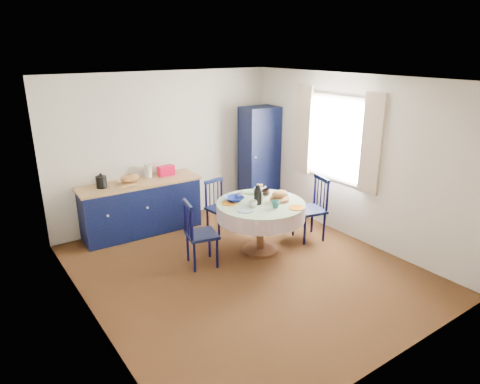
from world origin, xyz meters
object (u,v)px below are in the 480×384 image
(dining_table, at_px, (261,211))
(mug_a, at_px, (253,204))
(chair_right, at_px, (312,208))
(chair_far, at_px, (219,206))
(mug_c, at_px, (266,192))
(pantry_cabinet, at_px, (259,158))
(mug_b, at_px, (276,204))
(cobalt_bowl, at_px, (234,199))
(mug_d, at_px, (240,195))
(chair_left, at_px, (199,233))
(kitchen_counter, at_px, (141,206))

(dining_table, xyz_separation_m, mug_a, (-0.20, -0.07, 0.17))
(dining_table, height_order, mug_a, dining_table)
(dining_table, distance_m, chair_right, 0.95)
(chair_far, distance_m, mug_c, 0.90)
(dining_table, bearing_deg, mug_a, -159.92)
(pantry_cabinet, height_order, dining_table, pantry_cabinet)
(mug_a, xyz_separation_m, mug_b, (0.24, -0.21, 0.00))
(cobalt_bowl, bearing_deg, mug_d, 17.68)
(pantry_cabinet, distance_m, mug_d, 1.79)
(mug_c, bearing_deg, chair_left, -178.12)
(mug_a, height_order, mug_b, mug_b)
(mug_a, bearing_deg, mug_b, -41.23)
(pantry_cabinet, relative_size, cobalt_bowl, 6.91)
(kitchen_counter, distance_m, pantry_cabinet, 2.35)
(mug_b, bearing_deg, mug_c, 66.86)
(mug_b, bearing_deg, cobalt_bowl, 119.85)
(dining_table, distance_m, mug_c, 0.35)
(chair_right, distance_m, cobalt_bowl, 1.30)
(chair_far, relative_size, cobalt_bowl, 3.25)
(cobalt_bowl, bearing_deg, kitchen_counter, 121.55)
(dining_table, relative_size, cobalt_bowl, 4.71)
(pantry_cabinet, xyz_separation_m, mug_d, (-1.30, -1.23, -0.11))
(dining_table, bearing_deg, kitchen_counter, 124.44)
(mug_d, bearing_deg, kitchen_counter, 126.55)
(kitchen_counter, relative_size, pantry_cabinet, 1.04)
(chair_right, relative_size, mug_c, 7.93)
(dining_table, xyz_separation_m, mug_c, (0.24, 0.20, 0.17))
(dining_table, xyz_separation_m, mug_b, (0.03, -0.28, 0.17))
(kitchen_counter, height_order, chair_far, kitchen_counter)
(pantry_cabinet, xyz_separation_m, chair_far, (-1.28, -0.62, -0.49))
(cobalt_bowl, bearing_deg, chair_left, -170.58)
(chair_left, height_order, mug_b, chair_left)
(kitchen_counter, relative_size, chair_right, 1.95)
(chair_left, distance_m, mug_d, 0.88)
(pantry_cabinet, bearing_deg, mug_d, -133.86)
(pantry_cabinet, bearing_deg, chair_far, -151.68)
(kitchen_counter, relative_size, mug_c, 15.47)
(chair_far, height_order, mug_c, chair_far)
(kitchen_counter, bearing_deg, pantry_cabinet, -0.43)
(dining_table, relative_size, mug_c, 10.11)
(chair_right, relative_size, mug_b, 8.98)
(kitchen_counter, height_order, pantry_cabinet, pantry_cabinet)
(chair_far, relative_size, mug_a, 7.14)
(chair_right, distance_m, mug_c, 0.81)
(chair_right, relative_size, mug_a, 8.13)
(mug_a, xyz_separation_m, cobalt_bowl, (-0.08, 0.34, -0.02))
(mug_c, relative_size, mug_d, 1.12)
(dining_table, xyz_separation_m, chair_right, (0.93, -0.08, -0.14))
(dining_table, bearing_deg, chair_far, 97.39)
(chair_left, height_order, mug_c, chair_left)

